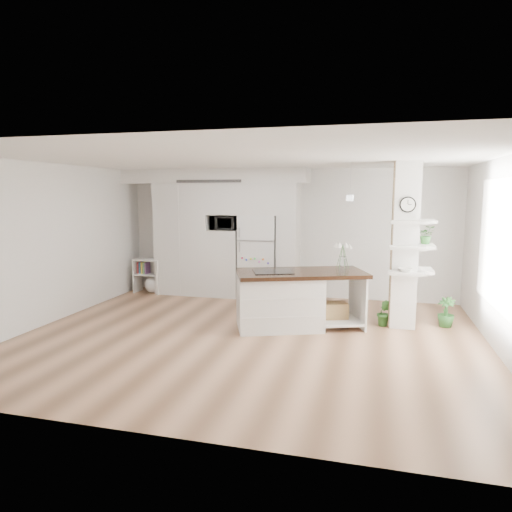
{
  "coord_description": "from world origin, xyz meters",
  "views": [
    {
      "loc": [
        1.81,
        -6.54,
        2.19
      ],
      "look_at": [
        -0.13,
        0.9,
        1.13
      ],
      "focal_mm": 32.0,
      "sensor_mm": 36.0,
      "label": 1
    }
  ],
  "objects_px": {
    "floor_plant_a": "(385,312)",
    "refrigerator": "(259,256)",
    "kitchen_island": "(286,298)",
    "bookshelf": "(151,278)"
  },
  "relations": [
    {
      "from": "refrigerator",
      "to": "kitchen_island",
      "type": "xyz_separation_m",
      "value": [
        0.97,
        -2.03,
        -0.39
      ]
    },
    {
      "from": "bookshelf",
      "to": "kitchen_island",
      "type": "bearing_deg",
      "value": -24.0
    },
    {
      "from": "floor_plant_a",
      "to": "refrigerator",
      "type": "bearing_deg",
      "value": 148.39
    },
    {
      "from": "kitchen_island",
      "to": "floor_plant_a",
      "type": "height_order",
      "value": "kitchen_island"
    },
    {
      "from": "kitchen_island",
      "to": "bookshelf",
      "type": "distance_m",
      "value": 3.89
    },
    {
      "from": "floor_plant_a",
      "to": "bookshelf",
      "type": "bearing_deg",
      "value": 164.53
    },
    {
      "from": "floor_plant_a",
      "to": "kitchen_island",
      "type": "bearing_deg",
      "value": -163.73
    },
    {
      "from": "refrigerator",
      "to": "floor_plant_a",
      "type": "relative_size",
      "value": 3.73
    },
    {
      "from": "kitchen_island",
      "to": "bookshelf",
      "type": "bearing_deg",
      "value": 130.8
    },
    {
      "from": "kitchen_island",
      "to": "refrigerator",
      "type": "bearing_deg",
      "value": 94.74
    }
  ]
}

